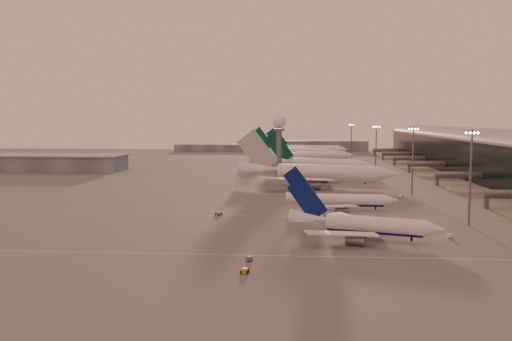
{
  "coord_description": "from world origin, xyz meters",
  "views": [
    {
      "loc": [
        12.6,
        -142.64,
        27.63
      ],
      "look_at": [
        -2.25,
        64.63,
        7.83
      ],
      "focal_mm": 38.0,
      "sensor_mm": 36.0,
      "label": 1
    }
  ],
  "objects": [
    {
      "name": "gsv_catering_a",
      "position": [
        48.88,
        -15.57,
        1.84
      ],
      "size": [
        4.79,
        2.82,
        3.68
      ],
      "color": "white",
      "rests_on": "ground"
    },
    {
      "name": "radar_tower",
      "position": [
        5.0,
        120.0,
        20.95
      ],
      "size": [
        6.4,
        6.4,
        31.1
      ],
      "color": "slate",
      "rests_on": "ground"
    },
    {
      "name": "narrowbody_mid",
      "position": [
        26.73,
        20.54,
        2.72
      ],
      "size": [
        34.42,
        27.49,
        13.45
      ],
      "color": "white",
      "rests_on": "ground"
    },
    {
      "name": "greentail_b",
      "position": [
        22.64,
        186.45,
        3.68
      ],
      "size": [
        54.99,
        43.64,
        20.84
      ],
      "color": "white",
      "rests_on": "ground"
    },
    {
      "name": "gsv_catering_b",
      "position": [
        72.36,
        70.29,
        2.33
      ],
      "size": [
        6.07,
        3.64,
        4.65
      ],
      "color": "white",
      "rests_on": "ground"
    },
    {
      "name": "ground",
      "position": [
        0.0,
        0.0,
        0.0
      ],
      "size": [
        700.0,
        700.0,
        0.0
      ],
      "primitive_type": "plane",
      "color": "#545252",
      "rests_on": "ground"
    },
    {
      "name": "gsv_tug_near",
      "position": [
        3.81,
        -48.17,
        0.46
      ],
      "size": [
        2.35,
        3.38,
        0.89
      ],
      "color": "orange",
      "rests_on": "ground"
    },
    {
      "name": "gsv_tug_mid",
      "position": [
        -9.1,
        9.59,
        0.53
      ],
      "size": [
        4.08,
        4.11,
        1.03
      ],
      "color": "orange",
      "rests_on": "ground"
    },
    {
      "name": "gsv_truck_a",
      "position": [
        4.17,
        -39.68,
        1.05
      ],
      "size": [
        5.25,
        4.39,
        2.06
      ],
      "color": "#5B5E61",
      "rests_on": "ground"
    },
    {
      "name": "terminal",
      "position": [
        107.88,
        110.09,
        10.52
      ],
      "size": [
        57.0,
        362.0,
        23.04
      ],
      "color": "black",
      "rests_on": "ground"
    },
    {
      "name": "mast_b",
      "position": [
        55.0,
        55.0,
        13.74
      ],
      "size": [
        3.6,
        0.56,
        25.0
      ],
      "color": "slate",
      "rests_on": "ground"
    },
    {
      "name": "gsv_truck_d",
      "position": [
        -12.96,
        116.17,
        0.96
      ],
      "size": [
        3.01,
        4.97,
        1.89
      ],
      "color": "white",
      "rests_on": "ground"
    },
    {
      "name": "mast_a",
      "position": [
        58.0,
        0.0,
        13.74
      ],
      "size": [
        3.6,
        0.56,
        25.0
      ],
      "color": "slate",
      "rests_on": "ground"
    },
    {
      "name": "widebody_white",
      "position": [
        21.74,
        81.27,
        4.08
      ],
      "size": [
        66.34,
        52.72,
        23.5
      ],
      "color": "white",
      "rests_on": "ground"
    },
    {
      "name": "gsv_tug_hangar",
      "position": [
        47.61,
        145.53,
        0.47
      ],
      "size": [
        3.44,
        2.36,
        0.91
      ],
      "color": "orange",
      "rests_on": "ground"
    },
    {
      "name": "distant_horizon",
      "position": [
        2.62,
        325.14,
        3.89
      ],
      "size": [
        165.0,
        37.5,
        9.0
      ],
      "color": "slate",
      "rests_on": "ground"
    },
    {
      "name": "mast_d",
      "position": [
        48.0,
        200.0,
        13.74
      ],
      "size": [
        3.6,
        0.56,
        25.0
      ],
      "color": "slate",
      "rests_on": "ground"
    },
    {
      "name": "greentail_d",
      "position": [
        21.92,
        259.52,
        3.87
      ],
      "size": [
        60.29,
        48.54,
        21.89
      ],
      "color": "white",
      "rests_on": "ground"
    },
    {
      "name": "gsv_truck_b",
      "position": [
        50.33,
        49.0,
        1.29
      ],
      "size": [
        6.31,
        2.48,
        2.53
      ],
      "color": "white",
      "rests_on": "ground"
    },
    {
      "name": "narrowbody_near",
      "position": [
        28.47,
        -18.39,
        2.88
      ],
      "size": [
        35.12,
        27.56,
        14.21
      ],
      "color": "white",
      "rests_on": "ground"
    },
    {
      "name": "taxiway_markings",
      "position": [
        30.0,
        56.0,
        0.01
      ],
      "size": [
        180.0,
        185.25,
        0.02
      ],
      "color": "#EBD953",
      "rests_on": "ground"
    },
    {
      "name": "greentail_a",
      "position": [
        24.98,
        133.21,
        3.59
      ],
      "size": [
        53.85,
        42.78,
        20.3
      ],
      "color": "white",
      "rests_on": "ground"
    },
    {
      "name": "mast_c",
      "position": [
        50.0,
        110.0,
        13.74
      ],
      "size": [
        3.6,
        0.56,
        25.0
      ],
      "color": "slate",
      "rests_on": "ground"
    },
    {
      "name": "greentail_c",
      "position": [
        12.39,
        223.01,
        3.97
      ],
      "size": [
        60.45,
        48.17,
        22.49
      ],
      "color": "white",
      "rests_on": "ground"
    },
    {
      "name": "gsv_truck_c",
      "position": [
        -2.36,
        56.83,
        0.98
      ],
      "size": [
        3.94,
        4.94,
        1.92
      ],
      "color": "white",
      "rests_on": "ground"
    },
    {
      "name": "hangar",
      "position": [
        -120.0,
        140.0,
        4.32
      ],
      "size": [
        82.0,
        27.0,
        8.5
      ],
      "color": "slate",
      "rests_on": "ground"
    }
  ]
}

